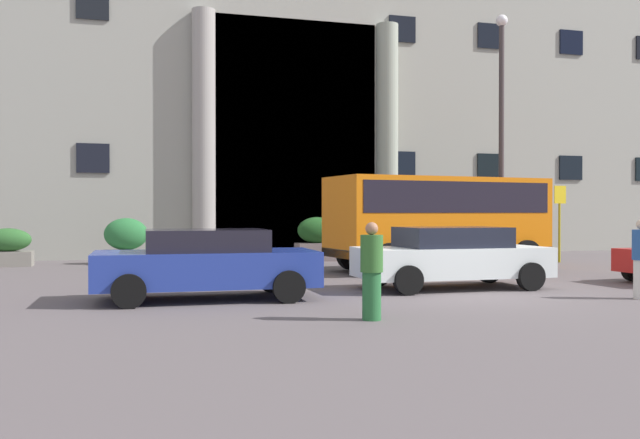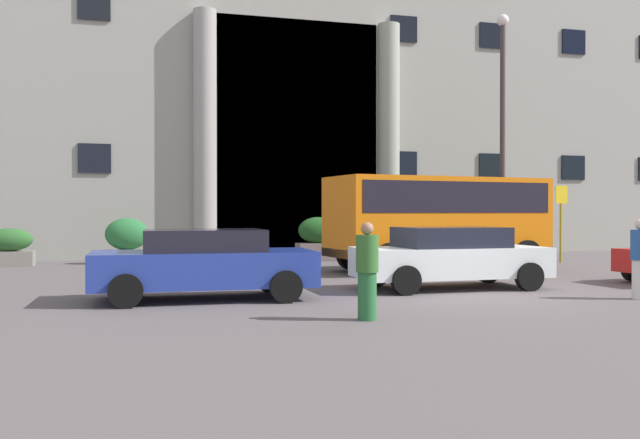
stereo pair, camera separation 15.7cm
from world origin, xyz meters
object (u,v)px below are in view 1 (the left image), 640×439
(bus_stop_sign, at_px, (560,215))
(hedge_planter_far_west, at_px, (474,238))
(hedge_planter_entrance_left, at_px, (126,242))
(hedge_planter_entrance_right, at_px, (8,248))
(lamppost_plaza_centre, at_px, (501,120))
(parked_estate_mid, at_px, (206,263))
(orange_minibus, at_px, (438,215))
(pedestrian_woman_with_bag, at_px, (372,271))
(parked_compact_extra, at_px, (452,257))
(hedge_planter_west, at_px, (399,241))
(hedge_planter_far_east, at_px, (317,240))
(motorcycle_far_end, at_px, (153,267))

(bus_stop_sign, relative_size, hedge_planter_far_west, 1.55)
(hedge_planter_entrance_left, distance_m, hedge_planter_entrance_right, 3.58)
(lamppost_plaza_centre, bearing_deg, bus_stop_sign, -24.13)
(hedge_planter_entrance_left, height_order, lamppost_plaza_centre, lamppost_plaza_centre)
(hedge_planter_entrance_left, relative_size, parked_estate_mid, 0.35)
(hedge_planter_entrance_left, relative_size, lamppost_plaza_centre, 0.18)
(orange_minibus, height_order, pedestrian_woman_with_bag, orange_minibus)
(bus_stop_sign, xyz_separation_m, hedge_planter_far_west, (-1.49, 3.15, -0.88))
(bus_stop_sign, height_order, lamppost_plaza_centre, lamppost_plaza_centre)
(hedge_planter_entrance_left, height_order, parked_compact_extra, hedge_planter_entrance_left)
(hedge_planter_west, xyz_separation_m, parked_estate_mid, (-7.98, -9.41, 0.06))
(parked_compact_extra, relative_size, lamppost_plaza_centre, 0.50)
(bus_stop_sign, xyz_separation_m, pedestrian_woman_with_bag, (-10.45, -9.92, -0.83))
(hedge_planter_far_east, height_order, parked_compact_extra, hedge_planter_far_east)
(pedestrian_woman_with_bag, height_order, lamppost_plaza_centre, lamppost_plaza_centre)
(hedge_planter_entrance_left, bearing_deg, pedestrian_woman_with_bag, -74.64)
(orange_minibus, bearing_deg, hedge_planter_far_west, 45.20)
(hedge_planter_entrance_right, bearing_deg, pedestrian_woman_with_bag, -61.37)
(hedge_planter_far_east, distance_m, pedestrian_woman_with_bag, 13.22)
(parked_compact_extra, xyz_separation_m, motorcycle_far_end, (-6.42, 2.27, -0.26))
(motorcycle_far_end, distance_m, lamppost_plaza_centre, 13.45)
(orange_minibus, bearing_deg, hedge_planter_entrance_left, 142.47)
(orange_minibus, distance_m, parked_estate_mid, 8.78)
(bus_stop_sign, xyz_separation_m, lamppost_plaza_centre, (-1.76, 0.79, 3.25))
(parked_compact_extra, bearing_deg, hedge_planter_far_east, 93.39)
(lamppost_plaza_centre, bearing_deg, hedge_planter_west, 145.58)
(hedge_planter_entrance_right, relative_size, pedestrian_woman_with_bag, 0.94)
(hedge_planter_entrance_left, relative_size, motorcycle_far_end, 0.78)
(hedge_planter_west, bearing_deg, parked_compact_extra, -105.34)
(motorcycle_far_end, bearing_deg, orange_minibus, 29.32)
(bus_stop_sign, height_order, parked_compact_extra, bus_stop_sign)
(hedge_planter_west, bearing_deg, hedge_planter_entrance_right, 177.66)
(bus_stop_sign, xyz_separation_m, hedge_planter_west, (-4.69, 2.79, -0.95))
(orange_minibus, xyz_separation_m, hedge_planter_far_east, (-2.32, 4.82, -0.88))
(orange_minibus, height_order, lamppost_plaza_centre, lamppost_plaza_centre)
(orange_minibus, relative_size, pedestrian_woman_with_bag, 4.26)
(parked_compact_extra, distance_m, lamppost_plaza_centre, 9.73)
(motorcycle_far_end, bearing_deg, lamppost_plaza_centre, 36.69)
(orange_minibus, distance_m, hedge_planter_entrance_left, 10.19)
(lamppost_plaza_centre, bearing_deg, hedge_planter_entrance_left, 168.17)
(hedge_planter_entrance_right, relative_size, parked_compact_extra, 0.35)
(bus_stop_sign, relative_size, motorcycle_far_end, 1.33)
(bus_stop_sign, height_order, hedge_planter_west, bus_stop_sign)
(orange_minibus, bearing_deg, hedge_planter_west, 74.79)
(hedge_planter_west, relative_size, pedestrian_woman_with_bag, 1.01)
(bus_stop_sign, distance_m, hedge_planter_far_east, 8.30)
(pedestrian_woman_with_bag, bearing_deg, parked_estate_mid, -148.01)
(hedge_planter_far_east, bearing_deg, motorcycle_far_end, -130.39)
(bus_stop_sign, bearing_deg, parked_compact_extra, -139.16)
(hedge_planter_far_east, relative_size, parked_estate_mid, 0.35)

